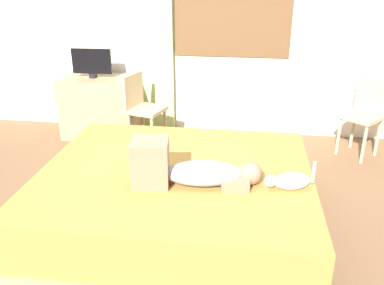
# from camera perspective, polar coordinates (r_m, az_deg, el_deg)

# --- Properties ---
(ground_plane) EXTENTS (16.00, 16.00, 0.00)m
(ground_plane) POSITION_cam_1_polar(r_m,az_deg,el_deg) (3.29, -2.62, -13.32)
(ground_plane) COLOR brown
(back_wall_with_window) EXTENTS (6.40, 0.14, 2.90)m
(back_wall_with_window) POSITION_cam_1_polar(r_m,az_deg,el_deg) (5.09, 2.35, 17.49)
(back_wall_with_window) COLOR beige
(back_wall_with_window) RESTS_ON ground
(bed) EXTENTS (2.15, 1.87, 0.51)m
(bed) POSITION_cam_1_polar(r_m,az_deg,el_deg) (3.30, -2.22, -7.81)
(bed) COLOR #997A56
(bed) RESTS_ON ground
(person_lying) EXTENTS (0.94, 0.37, 0.34)m
(person_lying) POSITION_cam_1_polar(r_m,az_deg,el_deg) (2.92, -0.29, -3.83)
(person_lying) COLOR #8C939E
(person_lying) RESTS_ON bed
(cat) EXTENTS (0.35, 0.17, 0.21)m
(cat) POSITION_cam_1_polar(r_m,az_deg,el_deg) (2.95, 13.51, -5.28)
(cat) COLOR silver
(cat) RESTS_ON bed
(desk) EXTENTS (0.90, 0.56, 0.74)m
(desk) POSITION_cam_1_polar(r_m,az_deg,el_deg) (5.22, -12.65, 4.91)
(desk) COLOR #997A56
(desk) RESTS_ON ground
(tv_monitor) EXTENTS (0.48, 0.10, 0.35)m
(tv_monitor) POSITION_cam_1_polar(r_m,az_deg,el_deg) (5.10, -13.89, 10.82)
(tv_monitor) COLOR black
(tv_monitor) RESTS_ON desk
(cup) EXTENTS (0.06, 0.06, 0.08)m
(cup) POSITION_cam_1_polar(r_m,az_deg,el_deg) (4.80, -9.66, 8.69)
(cup) COLOR white
(cup) RESTS_ON desk
(chair_by_desk) EXTENTS (0.47, 0.47, 0.86)m
(chair_by_desk) POSITION_cam_1_polar(r_m,az_deg,el_deg) (4.75, -7.17, 5.24)
(chair_by_desk) COLOR tan
(chair_by_desk) RESTS_ON ground
(chair_spare) EXTENTS (0.54, 0.54, 0.86)m
(chair_spare) POSITION_cam_1_polar(r_m,az_deg,el_deg) (4.89, 23.18, 4.06)
(chair_spare) COLOR tan
(chair_spare) RESTS_ON ground
(curtain_left) EXTENTS (0.44, 0.06, 2.42)m
(curtain_left) POSITION_cam_1_polar(r_m,az_deg,el_deg) (5.10, -5.23, 14.65)
(curtain_left) COLOR #ADCC75
(curtain_left) RESTS_ON ground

